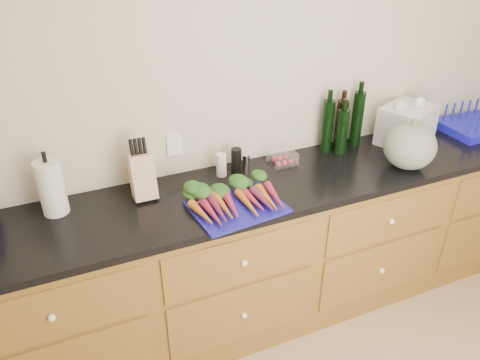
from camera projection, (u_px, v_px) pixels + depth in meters
name	position (u px, v px, depth m)	size (l,w,h in m)	color
wall_back	(271.00, 97.00, 2.68)	(4.10, 0.05, 2.60)	beige
cabinets	(291.00, 247.00, 2.85)	(3.60, 0.64, 0.90)	brown
countertop	(295.00, 180.00, 2.61)	(3.64, 0.62, 0.04)	black
cutting_board	(237.00, 207.00, 2.33)	(0.44, 0.34, 0.01)	navy
carrots	(233.00, 196.00, 2.35)	(0.46, 0.34, 0.07)	#C16316
squash	(410.00, 146.00, 2.64)	(0.29, 0.29, 0.26)	#5D6E5C
paper_towel	(51.00, 188.00, 2.23)	(0.12, 0.12, 0.28)	silver
knife_block	(142.00, 176.00, 2.38)	(0.12, 0.12, 0.23)	tan
grinder_salt	(221.00, 165.00, 2.59)	(0.06, 0.06, 0.13)	silver
grinder_pepper	(236.00, 161.00, 2.61)	(0.06, 0.06, 0.15)	black
canister_chrome	(246.00, 162.00, 2.65)	(0.04, 0.04, 0.10)	silver
tomato_box	(282.00, 158.00, 2.72)	(0.15, 0.12, 0.07)	white
bottles	(342.00, 125.00, 2.84)	(0.29, 0.15, 0.34)	black
grocery_bag	(406.00, 125.00, 2.93)	(0.33, 0.26, 0.24)	white
dish_rack	(475.00, 125.00, 3.13)	(0.43, 0.35, 0.17)	#1516B7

